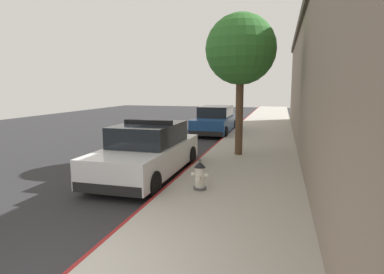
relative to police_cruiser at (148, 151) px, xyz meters
name	(u,v)px	position (x,y,z in m)	size (l,w,h in m)	color
ground_plane	(121,148)	(-3.23, 4.36, -0.84)	(29.83, 60.00, 0.20)	#2B2B2D
sidewalk_pavement	(254,151)	(2.77, 4.36, -0.68)	(3.38, 60.00, 0.14)	#ADA89E
curb_painted_edge	(212,149)	(1.04, 4.36, -0.68)	(0.08, 60.00, 0.14)	maroon
storefront_building	(378,83)	(7.23, 4.82, 2.05)	(5.77, 26.03, 5.57)	gray
police_cruiser	(148,151)	(0.00, 0.00, 0.00)	(1.94, 4.84, 1.68)	white
parked_car_silver_ahead	(215,121)	(0.17, 9.38, 0.00)	(1.94, 4.84, 1.56)	navy
fire_hydrant	(200,176)	(1.92, -1.29, -0.26)	(0.44, 0.40, 0.76)	#4C4C51
street_tree	(241,50)	(2.30, 3.20, 3.21)	(2.54, 2.54, 5.12)	brown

